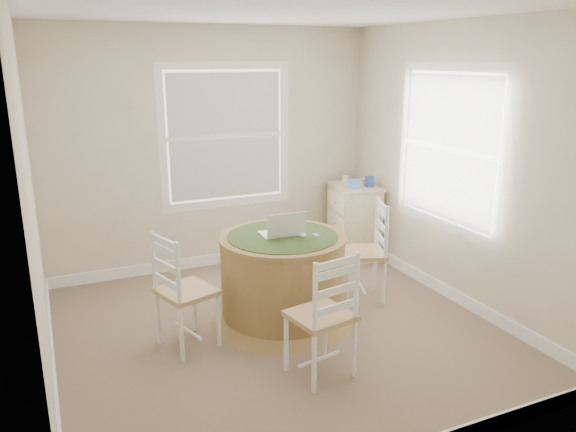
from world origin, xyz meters
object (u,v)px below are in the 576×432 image
chair_near (320,315)px  corner_chest (354,221)px  chair_left (187,291)px  chair_right (363,252)px  laptop (282,232)px  round_table (283,275)px

chair_near → corner_chest: chair_near is taller
chair_left → chair_right: bearing=-100.5°
chair_left → chair_right: 1.78m
chair_near → laptop: 1.02m
chair_left → corner_chest: chair_left is taller
chair_left → chair_right: same height
round_table → chair_right: chair_right is taller
corner_chest → chair_right: bearing=-109.5°
round_table → chair_left: (-0.88, -0.10, 0.05)m
corner_chest → round_table: bearing=-132.8°
round_table → chair_near: chair_near is taller
laptop → corner_chest: size_ratio=0.42×
chair_left → chair_right: size_ratio=1.00×
chair_left → corner_chest: bearing=-78.1°
round_table → chair_right: bearing=7.9°
chair_right → corner_chest: size_ratio=1.11×
chair_left → chair_near: size_ratio=1.00×
round_table → corner_chest: corner_chest is taller
chair_near → laptop: laptop is taller
chair_right → laptop: 0.95m
corner_chest → laptop: bearing=-133.2°
chair_right → laptop: laptop is taller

